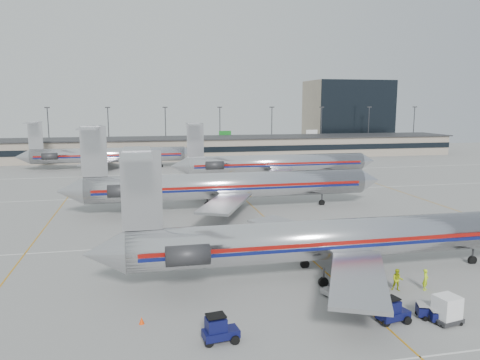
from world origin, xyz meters
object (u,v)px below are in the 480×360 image
object	(u,v)px
jet_foreground	(335,238)
uld_container	(447,309)
jet_second_row	(224,185)
belt_loader	(339,287)
tug_center	(392,311)

from	to	relation	value
jet_foreground	uld_container	size ratio (longest dim) A/B	20.95
jet_foreground	uld_container	bearing A→B (deg)	-69.16
jet_foreground	uld_container	distance (m)	12.14
jet_second_row	uld_container	xyz separation A→B (m)	(9.65, -40.84, -2.77)
uld_container	belt_loader	world-z (taller)	uld_container
jet_foreground	tug_center	bearing A→B (deg)	-88.76
belt_loader	tug_center	bearing A→B (deg)	-99.20
uld_container	belt_loader	bearing A→B (deg)	117.85
tug_center	belt_loader	xyz separation A→B (m)	(-1.55, 6.03, -0.37)
jet_foreground	belt_loader	world-z (taller)	jet_foreground
jet_foreground	tug_center	distance (m)	10.57
jet_foreground	tug_center	xyz separation A→B (m)	(0.22, -10.21, -2.71)
jet_foreground	jet_second_row	xyz separation A→B (m)	(-5.43, 29.74, 0.23)
jet_second_row	uld_container	size ratio (longest dim) A/B	22.27
jet_second_row	uld_container	bearing A→B (deg)	-76.71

